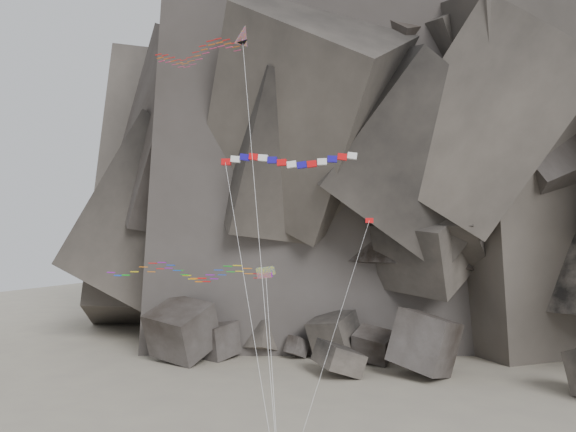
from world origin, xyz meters
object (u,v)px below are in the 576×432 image
(banner_kite, at_px, (288,161))
(delta_kite, at_px, (193,53))
(pennant_kite, at_px, (356,261))
(parafoil_kite, at_px, (179,271))

(banner_kite, bearing_deg, delta_kite, -165.44)
(delta_kite, distance_m, pennant_kite, 21.87)
(delta_kite, distance_m, parafoil_kite, 18.12)
(delta_kite, relative_size, pennant_kite, 1.86)
(delta_kite, xyz_separation_m, parafoil_kite, (-0.95, -0.32, -18.09))
(delta_kite, distance_m, banner_kite, 11.95)
(parafoil_kite, bearing_deg, pennant_kite, 6.35)
(delta_kite, xyz_separation_m, banner_kite, (6.94, 4.03, -8.86))
(delta_kite, height_order, pennant_kite, delta_kite)
(parafoil_kite, bearing_deg, delta_kite, 18.57)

